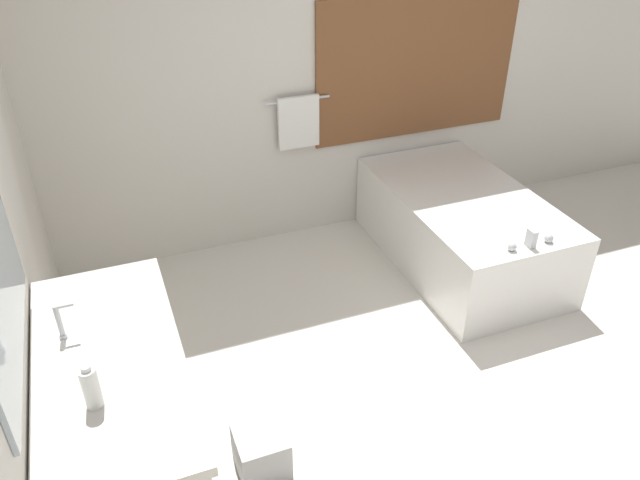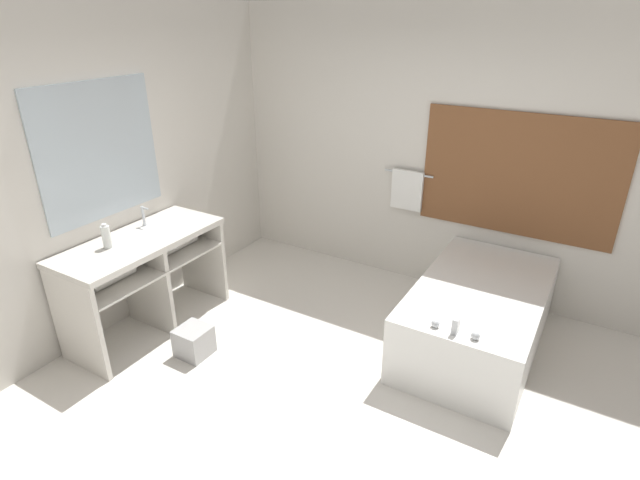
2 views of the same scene
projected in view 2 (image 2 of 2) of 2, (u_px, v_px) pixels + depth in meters
name	position (u px, v px, depth m)	size (l,w,h in m)	color
ground_plane	(324.00, 413.00, 3.55)	(16.00, 16.00, 0.00)	silver
wall_back_with_blinds	(445.00, 157.00, 4.71)	(7.40, 0.13, 2.70)	silver
wall_left_with_mirror	(86.00, 181.00, 4.02)	(0.08, 7.40, 2.70)	silver
vanity_counter	(146.00, 262.00, 4.29)	(0.63, 1.42, 0.87)	silver
sink_faucet	(144.00, 216.00, 4.38)	(0.09, 0.04, 0.18)	silver
bathtub	(478.00, 313.00, 4.14)	(0.96, 1.70, 0.70)	white
water_bottle_1	(106.00, 237.00, 3.96)	(0.07, 0.07, 0.21)	silver
waste_bin	(194.00, 341.00, 4.11)	(0.26, 0.26, 0.25)	#B2B2B2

